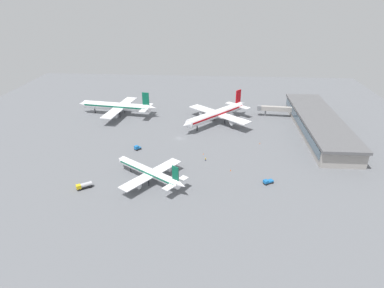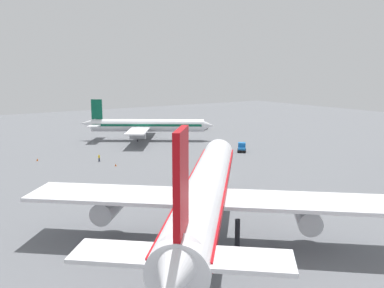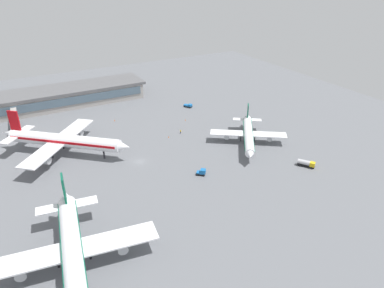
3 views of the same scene
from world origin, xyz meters
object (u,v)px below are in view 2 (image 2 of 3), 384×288
at_px(airplane_at_gate, 146,125).
at_px(baggage_tug, 242,147).
at_px(fuel_truck, 202,126).
at_px(safety_cone_far_side, 116,165).
at_px(airplane_taxiing, 206,190).
at_px(ground_crew_worker, 99,158).
at_px(safety_cone_mid_apron, 37,160).

relative_size(airplane_at_gate, baggage_tug, 9.27).
relative_size(fuel_truck, safety_cone_far_side, 10.47).
height_order(airplane_taxiing, ground_crew_worker, airplane_taxiing).
bearing_deg(fuel_truck, safety_cone_far_side, -178.31).
bearing_deg(ground_crew_worker, airplane_at_gate, 94.61).
height_order(ground_crew_worker, safety_cone_far_side, ground_crew_worker).
distance_m(airplane_at_gate, airplane_taxiing, 74.95).
xyz_separation_m(fuel_truck, safety_cone_mid_apron, (19.09, -60.61, -1.09)).
relative_size(airplane_taxiing, baggage_tug, 12.06).
height_order(airplane_at_gate, fuel_truck, airplane_at_gate).
bearing_deg(fuel_truck, airplane_at_gate, 162.20).
bearing_deg(safety_cone_mid_apron, fuel_truck, 107.48).
distance_m(fuel_truck, safety_cone_far_side, 58.70).
relative_size(airplane_at_gate, safety_cone_mid_apron, 57.70).
relative_size(baggage_tug, ground_crew_worker, 2.24).
height_order(baggage_tug, fuel_truck, fuel_truck).
bearing_deg(safety_cone_far_side, airplane_at_gate, 140.94).
relative_size(airplane_taxiing, safety_cone_far_side, 75.03).
height_order(ground_crew_worker, safety_cone_mid_apron, ground_crew_worker).
bearing_deg(airplane_at_gate, ground_crew_worker, -103.67).
height_order(fuel_truck, safety_cone_far_side, fuel_truck).
xyz_separation_m(airplane_at_gate, airplane_taxiing, (69.51, -27.97, 1.67)).
relative_size(airplane_taxiing, fuel_truck, 7.17).
distance_m(airplane_at_gate, safety_cone_far_side, 34.66).
distance_m(airplane_taxiing, safety_cone_mid_apron, 58.67).
bearing_deg(airplane_at_gate, airplane_taxiing, -76.92).
xyz_separation_m(airplane_taxiing, baggage_tug, (-39.84, 40.11, -4.95)).
bearing_deg(ground_crew_worker, baggage_tug, 38.10).
bearing_deg(safety_cone_far_side, airplane_taxiing, -8.36).
height_order(airplane_at_gate, airplane_taxiing, airplane_taxiing).
distance_m(airplane_at_gate, safety_cone_mid_apron, 36.76).
xyz_separation_m(ground_crew_worker, safety_cone_mid_apron, (-8.64, -11.75, -0.55)).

